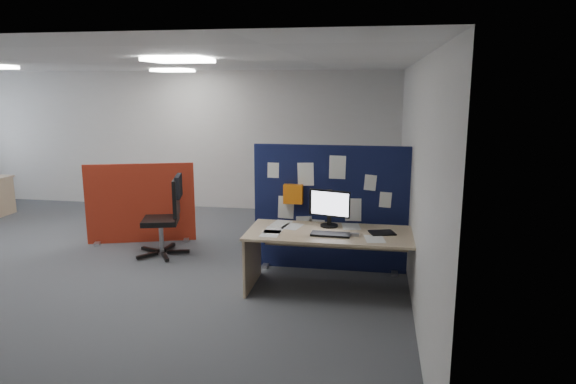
# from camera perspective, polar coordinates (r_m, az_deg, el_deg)

# --- Properties ---
(floor) EXTENTS (9.00, 9.00, 0.00)m
(floor) POSITION_cam_1_polar(r_m,az_deg,el_deg) (7.79, -22.26, -7.19)
(floor) COLOR #4C4E53
(floor) RESTS_ON ground
(ceiling) EXTENTS (9.00, 7.00, 0.02)m
(ceiling) POSITION_cam_1_polar(r_m,az_deg,el_deg) (7.42, -23.90, 12.99)
(ceiling) COLOR white
(ceiling) RESTS_ON wall_back
(wall_back) EXTENTS (9.00, 0.02, 2.70)m
(wall_back) POSITION_cam_1_polar(r_m,az_deg,el_deg) (10.57, -12.80, 5.68)
(wall_back) COLOR silver
(wall_back) RESTS_ON floor
(wall_right) EXTENTS (0.02, 7.00, 2.70)m
(wall_right) POSITION_cam_1_polar(r_m,az_deg,el_deg) (6.31, 13.79, 1.72)
(wall_right) COLOR silver
(wall_right) RESTS_ON floor
(ceiling_lights) EXTENTS (4.10, 4.10, 0.04)m
(ceiling_lights) POSITION_cam_1_polar(r_m,az_deg,el_deg) (7.82, -19.05, 13.01)
(ceiling_lights) COLOR white
(ceiling_lights) RESTS_ON ceiling
(navy_divider) EXTENTS (2.02, 0.30, 1.66)m
(navy_divider) POSITION_cam_1_polar(r_m,az_deg,el_deg) (6.74, 4.58, -1.84)
(navy_divider) COLOR #0F1239
(navy_divider) RESTS_ON floor
(main_desk) EXTENTS (2.01, 0.89, 0.73)m
(main_desk) POSITION_cam_1_polar(r_m,az_deg,el_deg) (6.13, 5.01, -5.79)
(main_desk) COLOR tan
(main_desk) RESTS_ON floor
(monitor_main) EXTENTS (0.51, 0.21, 0.45)m
(monitor_main) POSITION_cam_1_polar(r_m,az_deg,el_deg) (6.22, 4.62, -1.62)
(monitor_main) COLOR black
(monitor_main) RESTS_ON main_desk
(keyboard) EXTENTS (0.46, 0.20, 0.02)m
(keyboard) POSITION_cam_1_polar(r_m,az_deg,el_deg) (5.91, 4.76, -4.71)
(keyboard) COLOR black
(keyboard) RESTS_ON main_desk
(mouse) EXTENTS (0.10, 0.06, 0.03)m
(mouse) POSITION_cam_1_polar(r_m,az_deg,el_deg) (5.91, 7.42, -4.72)
(mouse) COLOR gray
(mouse) RESTS_ON main_desk
(paper_tray) EXTENTS (0.33, 0.29, 0.01)m
(paper_tray) POSITION_cam_1_polar(r_m,az_deg,el_deg) (6.07, 10.41, -4.47)
(paper_tray) COLOR black
(paper_tray) RESTS_ON main_desk
(red_divider) EXTENTS (1.59, 0.56, 1.24)m
(red_divider) POSITION_cam_1_polar(r_m,az_deg,el_deg) (8.29, -16.05, -1.28)
(red_divider) COLOR #A42A15
(red_divider) RESTS_ON floor
(office_chair) EXTENTS (0.77, 0.74, 1.15)m
(office_chair) POSITION_cam_1_polar(r_m,az_deg,el_deg) (7.53, -13.15, -2.07)
(office_chair) COLOR black
(office_chair) RESTS_ON floor
(desk_papers) EXTENTS (1.43, 0.81, 0.00)m
(desk_papers) POSITION_cam_1_polar(r_m,az_deg,el_deg) (6.12, 2.08, -4.19)
(desk_papers) COLOR white
(desk_papers) RESTS_ON main_desk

